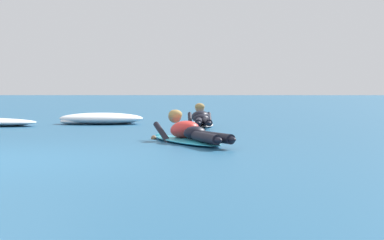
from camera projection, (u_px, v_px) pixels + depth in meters
name	position (u px, v px, depth m)	size (l,w,h in m)	color
ground_plane	(103.00, 119.00, 17.34)	(120.00, 120.00, 0.00)	#235B84
surfer_near	(188.00, 134.00, 9.78)	(1.43, 2.44, 0.55)	#2DB2D1
surfer_far	(201.00, 120.00, 14.14)	(0.64, 2.54, 0.54)	white
whitewater_front	(101.00, 119.00, 15.00)	(1.96, 1.12, 0.26)	white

